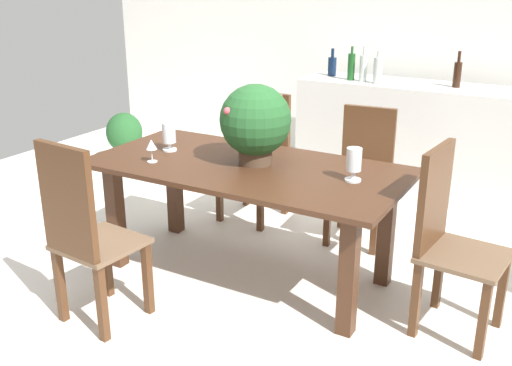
# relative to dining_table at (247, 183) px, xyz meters

# --- Properties ---
(ground_plane) EXTENTS (7.04, 7.04, 0.00)m
(ground_plane) POSITION_rel_dining_table_xyz_m (0.00, 0.01, -0.63)
(ground_plane) COLOR silver
(back_wall) EXTENTS (6.40, 0.10, 2.60)m
(back_wall) POSITION_rel_dining_table_xyz_m (0.00, 2.61, 0.67)
(back_wall) COLOR white
(back_wall) RESTS_ON ground
(dining_table) EXTENTS (1.95, 0.96, 0.75)m
(dining_table) POSITION_rel_dining_table_xyz_m (0.00, 0.00, 0.00)
(dining_table) COLOR #422616
(dining_table) RESTS_ON ground
(chair_far_left) EXTENTS (0.46, 0.48, 0.98)m
(chair_far_left) POSITION_rel_dining_table_xyz_m (-0.44, 0.95, -0.09)
(chair_far_left) COLOR #4C2D19
(chair_far_left) RESTS_ON ground
(chair_foot_end) EXTENTS (0.47, 0.47, 1.03)m
(chair_foot_end) POSITION_rel_dining_table_xyz_m (1.23, 0.01, -0.07)
(chair_foot_end) COLOR #4C2D19
(chair_foot_end) RESTS_ON ground
(chair_far_right) EXTENTS (0.45, 0.47, 0.96)m
(chair_far_right) POSITION_rel_dining_table_xyz_m (0.43, 0.93, -0.10)
(chair_far_right) COLOR #4C2D19
(chair_far_right) RESTS_ON ground
(chair_near_left) EXTENTS (0.45, 0.45, 1.07)m
(chair_near_left) POSITION_rel_dining_table_xyz_m (-0.45, -0.94, -0.05)
(chair_near_left) COLOR #4C2D19
(chair_near_left) RESTS_ON ground
(flower_centerpiece) EXTENTS (0.44, 0.44, 0.49)m
(flower_centerpiece) POSITION_rel_dining_table_xyz_m (0.03, 0.05, 0.38)
(flower_centerpiece) COLOR #4C3828
(flower_centerpiece) RESTS_ON dining_table
(crystal_vase_left) EXTENTS (0.09, 0.09, 0.19)m
(crystal_vase_left) POSITION_rel_dining_table_xyz_m (-0.60, 0.02, 0.23)
(crystal_vase_left) COLOR silver
(crystal_vase_left) RESTS_ON dining_table
(crystal_vase_center_near) EXTENTS (0.09, 0.09, 0.19)m
(crystal_vase_center_near) POSITION_rel_dining_table_xyz_m (0.68, 0.04, 0.23)
(crystal_vase_center_near) COLOR silver
(crystal_vase_center_near) RESTS_ON dining_table
(wine_glass) EXTENTS (0.07, 0.07, 0.14)m
(wine_glass) POSITION_rel_dining_table_xyz_m (-0.54, -0.24, 0.22)
(wine_glass) COLOR silver
(wine_glass) RESTS_ON dining_table
(kitchen_counter) EXTENTS (2.00, 0.57, 0.96)m
(kitchen_counter) POSITION_rel_dining_table_xyz_m (0.46, 2.09, -0.15)
(kitchen_counter) COLOR silver
(kitchen_counter) RESTS_ON ground
(wine_bottle_tall) EXTENTS (0.06, 0.06, 0.30)m
(wine_bottle_tall) POSITION_rel_dining_table_xyz_m (0.79, 2.10, 0.45)
(wine_bottle_tall) COLOR black
(wine_bottle_tall) RESTS_ON kitchen_counter
(wine_bottle_amber) EXTENTS (0.07, 0.07, 0.30)m
(wine_bottle_amber) POSITION_rel_dining_table_xyz_m (0.02, 1.98, 0.45)
(wine_bottle_amber) COLOR #B2BFB7
(wine_bottle_amber) RESTS_ON kitchen_counter
(wine_bottle_clear) EXTENTS (0.07, 0.07, 0.27)m
(wine_bottle_clear) POSITION_rel_dining_table_xyz_m (0.16, 1.94, 0.45)
(wine_bottle_clear) COLOR #B2BFB7
(wine_bottle_clear) RESTS_ON kitchen_counter
(wine_bottle_green) EXTENTS (0.06, 0.06, 0.29)m
(wine_bottle_green) POSITION_rel_dining_table_xyz_m (-0.10, 2.00, 0.45)
(wine_bottle_green) COLOR #194C1E
(wine_bottle_green) RESTS_ON kitchen_counter
(wine_bottle_dark) EXTENTS (0.08, 0.08, 0.25)m
(wine_bottle_dark) POSITION_rel_dining_table_xyz_m (-0.34, 2.13, 0.43)
(wine_bottle_dark) COLOR #0F1E38
(wine_bottle_dark) RESTS_ON kitchen_counter
(potted_plant_floor) EXTENTS (0.37, 0.37, 0.53)m
(potted_plant_floor) POSITION_rel_dining_table_xyz_m (-2.29, 1.44, -0.34)
(potted_plant_floor) COLOR brown
(potted_plant_floor) RESTS_ON ground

